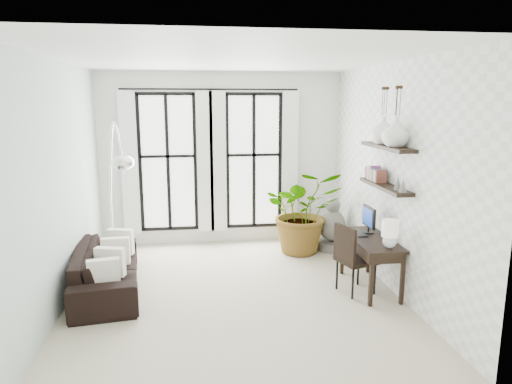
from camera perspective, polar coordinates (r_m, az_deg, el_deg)
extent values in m
plane|color=#BDB596|center=(6.61, -2.68, -12.52)|extent=(5.00, 5.00, 0.00)
plane|color=white|center=(6.07, -2.97, 16.32)|extent=(5.00, 5.00, 0.00)
plane|color=#B4C9C1|center=(6.36, -23.46, 0.70)|extent=(0.00, 5.00, 5.00)
plane|color=white|center=(6.72, 16.68, 1.68)|extent=(0.00, 5.00, 5.00)
plane|color=white|center=(8.61, -4.28, 4.12)|extent=(4.50, 0.00, 4.50)
cube|color=white|center=(8.58, -10.95, 3.59)|extent=(1.00, 0.02, 2.50)
cube|color=white|center=(8.55, -15.55, 3.35)|extent=(0.30, 0.04, 2.60)
cube|color=white|center=(8.47, -6.38, 3.63)|extent=(0.30, 0.04, 2.60)
cube|color=white|center=(8.64, -0.28, 3.85)|extent=(1.00, 0.02, 2.50)
cube|color=white|center=(8.48, -4.76, 3.67)|extent=(0.30, 0.04, 2.60)
cube|color=white|center=(8.66, 4.28, 3.83)|extent=(0.30, 0.04, 2.60)
cylinder|color=black|center=(8.42, -5.75, 12.67)|extent=(3.20, 0.03, 0.03)
cube|color=black|center=(6.61, 15.81, 0.69)|extent=(0.25, 1.30, 0.05)
cube|color=black|center=(6.53, 16.06, 5.44)|extent=(0.25, 1.30, 0.05)
cube|color=#C04030|center=(7.09, 14.10, 2.41)|extent=(0.16, 0.04, 0.18)
cube|color=#3453B7|center=(7.05, 14.23, 2.35)|extent=(0.16, 0.04, 0.18)
cube|color=orange|center=(7.00, 14.37, 2.30)|extent=(0.16, 0.04, 0.18)
cube|color=#3AAE68|center=(6.96, 14.51, 2.24)|extent=(0.16, 0.04, 0.18)
cube|color=#A048AA|center=(6.92, 14.65, 2.18)|extent=(0.16, 0.04, 0.18)
cube|color=orange|center=(6.88, 14.79, 2.12)|extent=(0.16, 0.04, 0.18)
cube|color=#575757|center=(6.84, 14.93, 2.06)|extent=(0.16, 0.04, 0.18)
cube|color=#33B3A8|center=(6.80, 15.08, 2.00)|extent=(0.16, 0.04, 0.18)
cube|color=tan|center=(6.76, 15.22, 1.94)|extent=(0.16, 0.04, 0.18)
cube|color=brown|center=(6.72, 15.37, 1.88)|extent=(0.16, 0.04, 0.18)
cone|color=slate|center=(6.23, 17.32, 1.06)|extent=(0.10, 0.10, 0.18)
cone|color=slate|center=(6.09, 17.91, 0.81)|extent=(0.10, 0.10, 0.18)
imported|color=black|center=(6.94, -18.17, -9.10)|extent=(1.11, 2.26, 0.63)
cube|color=white|center=(6.21, -18.50, -9.73)|extent=(0.40, 0.12, 0.40)
cube|color=white|center=(6.64, -17.77, -8.30)|extent=(0.40, 0.12, 0.40)
cube|color=white|center=(7.08, -17.13, -7.06)|extent=(0.40, 0.12, 0.40)
cube|color=white|center=(7.52, -16.57, -5.95)|extent=(0.40, 0.12, 0.40)
imported|color=#2D7228|center=(8.14, 5.91, -2.40)|extent=(1.42, 1.25, 1.50)
cube|color=black|center=(6.72, 14.20, -5.77)|extent=(0.54, 1.27, 0.04)
cube|color=black|center=(6.74, 14.01, -6.50)|extent=(0.49, 1.21, 0.12)
cube|color=black|center=(6.25, 14.20, -10.69)|extent=(0.05, 0.05, 0.71)
cube|color=black|center=(6.42, 17.83, -10.30)|extent=(0.05, 0.05, 0.71)
cube|color=black|center=(7.28, 10.75, -7.36)|extent=(0.05, 0.05, 0.71)
cube|color=black|center=(7.43, 13.93, -7.13)|extent=(0.05, 0.05, 0.71)
cube|color=black|center=(6.89, 13.94, -3.01)|extent=(0.04, 0.42, 0.30)
cube|color=navy|center=(6.88, 13.74, -3.02)|extent=(0.00, 0.36, 0.24)
cube|color=black|center=(6.90, 12.70, -5.00)|extent=(0.15, 0.40, 0.02)
sphere|color=silver|center=(6.28, 16.33, -6.04)|extent=(0.18, 0.18, 0.18)
cylinder|color=white|center=(6.23, 16.43, -4.37)|extent=(0.22, 0.22, 0.22)
cube|color=black|center=(6.63, 12.43, -8.33)|extent=(0.58, 0.58, 0.05)
cube|color=black|center=(6.43, 11.04, -6.45)|extent=(0.18, 0.46, 0.52)
cylinder|color=black|center=(6.50, 11.33, -11.07)|extent=(0.03, 0.03, 0.44)
cylinder|color=black|center=(6.62, 14.45, -10.76)|extent=(0.03, 0.03, 0.44)
cylinder|color=black|center=(6.83, 10.30, -9.91)|extent=(0.03, 0.03, 0.44)
cylinder|color=black|center=(6.95, 13.28, -9.65)|extent=(0.03, 0.03, 0.44)
cylinder|color=silver|center=(8.14, -17.29, -8.00)|extent=(0.36, 0.36, 0.10)
cylinder|color=silver|center=(8.00, -17.49, -4.65)|extent=(0.04, 0.04, 0.99)
ellipsoid|color=silver|center=(6.58, -16.33, 3.54)|extent=(0.32, 0.32, 0.21)
cylinder|color=slate|center=(8.51, 9.42, -6.58)|extent=(0.53, 0.53, 0.16)
ellipsoid|color=slate|center=(8.40, 9.50, -4.15)|extent=(0.48, 0.48, 0.59)
sphere|color=slate|center=(8.31, 9.59, -1.66)|extent=(0.27, 0.27, 0.27)
imported|color=white|center=(6.29, 17.09, 7.15)|extent=(0.37, 0.37, 0.38)
imported|color=white|center=(6.65, 15.65, 7.43)|extent=(0.37, 0.37, 0.38)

